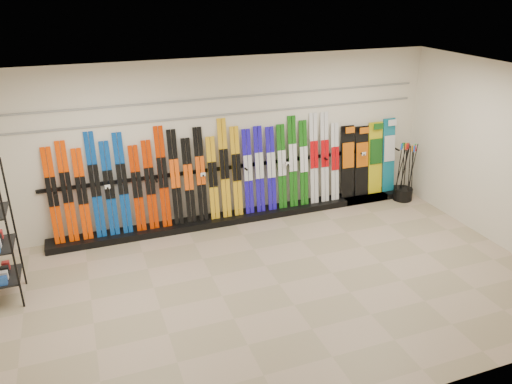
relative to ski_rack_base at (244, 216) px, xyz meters
name	(u,v)px	position (x,y,z in m)	size (l,w,h in m)	color
floor	(279,284)	(-0.22, -2.28, -0.06)	(8.00, 8.00, 0.00)	gray
back_wall	(227,141)	(-0.22, 0.22, 1.44)	(8.00, 8.00, 0.00)	beige
right_wall	(506,159)	(3.78, -2.28, 1.44)	(5.00, 5.00, 0.00)	beige
ceiling	(283,83)	(-0.22, -2.28, 2.94)	(8.00, 8.00, 0.00)	silver
ski_rack_base	(244,216)	(0.00, 0.00, 0.00)	(8.00, 0.40, 0.12)	black
skis	(207,175)	(-0.67, 0.07, 0.89)	(5.37, 0.28, 1.82)	#EF3D00
snowboards	(368,159)	(2.71, 0.07, 0.79)	(1.24, 0.23, 1.51)	black
pole_bin	(403,194)	(3.38, -0.28, 0.07)	(0.39, 0.39, 0.25)	black
ski_poles	(406,172)	(3.38, -0.29, 0.55)	(0.38, 0.36, 1.18)	black
slatwall_rail_0	(227,114)	(-0.22, 0.20, 1.94)	(7.60, 0.02, 0.03)	gray
slatwall_rail_1	(227,98)	(-0.22, 0.20, 2.24)	(7.60, 0.02, 0.03)	gray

